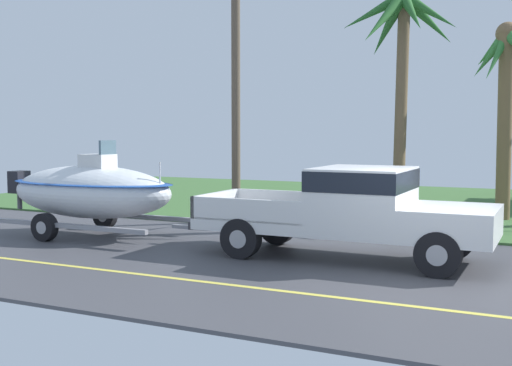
{
  "coord_description": "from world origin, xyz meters",
  "views": [
    {
      "loc": [
        1.91,
        -10.82,
        2.5
      ],
      "look_at": [
        -4.46,
        2.46,
        1.3
      ],
      "focal_mm": 44.66,
      "sensor_mm": 36.0,
      "label": 1
    }
  ],
  "objects_px": {
    "boat_on_trailer": "(90,191)",
    "utility_pole": "(236,52)",
    "palm_tree_near_left": "(508,78)",
    "palm_tree_mid": "(401,41)",
    "pickup_truck_towing": "(361,208)"
  },
  "relations": [
    {
      "from": "boat_on_trailer",
      "to": "palm_tree_near_left",
      "type": "relative_size",
      "value": 1.04
    },
    {
      "from": "palm_tree_mid",
      "to": "utility_pole",
      "type": "bearing_deg",
      "value": -165.03
    },
    {
      "from": "pickup_truck_towing",
      "to": "boat_on_trailer",
      "type": "distance_m",
      "value": 6.67
    },
    {
      "from": "pickup_truck_towing",
      "to": "boat_on_trailer",
      "type": "relative_size",
      "value": 1.05
    },
    {
      "from": "pickup_truck_towing",
      "to": "utility_pole",
      "type": "height_order",
      "value": "utility_pole"
    },
    {
      "from": "palm_tree_near_left",
      "to": "palm_tree_mid",
      "type": "distance_m",
      "value": 3.31
    },
    {
      "from": "palm_tree_mid",
      "to": "utility_pole",
      "type": "xyz_separation_m",
      "value": [
        -4.22,
        -1.13,
        -0.2
      ]
    },
    {
      "from": "boat_on_trailer",
      "to": "utility_pole",
      "type": "distance_m",
      "value": 5.43
    },
    {
      "from": "palm_tree_near_left",
      "to": "palm_tree_mid",
      "type": "xyz_separation_m",
      "value": [
        -2.43,
        -2.06,
        0.89
      ]
    },
    {
      "from": "palm_tree_near_left",
      "to": "palm_tree_mid",
      "type": "relative_size",
      "value": 0.88
    },
    {
      "from": "boat_on_trailer",
      "to": "palm_tree_near_left",
      "type": "xyz_separation_m",
      "value": [
        8.76,
        6.72,
        2.87
      ]
    },
    {
      "from": "boat_on_trailer",
      "to": "utility_pole",
      "type": "height_order",
      "value": "utility_pole"
    },
    {
      "from": "pickup_truck_towing",
      "to": "utility_pole",
      "type": "bearing_deg",
      "value": 142.32
    },
    {
      "from": "palm_tree_near_left",
      "to": "palm_tree_mid",
      "type": "bearing_deg",
      "value": -139.72
    },
    {
      "from": "pickup_truck_towing",
      "to": "utility_pole",
      "type": "distance_m",
      "value": 6.81
    }
  ]
}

